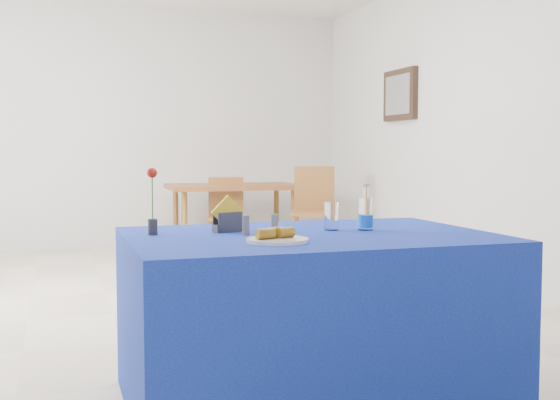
# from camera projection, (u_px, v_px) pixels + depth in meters

# --- Properties ---
(floor) EXTENTS (7.00, 7.00, 0.00)m
(floor) POSITION_uv_depth(u_px,v_px,m) (192.00, 309.00, 5.01)
(floor) COLOR beige
(floor) RESTS_ON ground
(room_shell) EXTENTS (7.00, 7.00, 7.00)m
(room_shell) POSITION_uv_depth(u_px,v_px,m) (190.00, 62.00, 4.89)
(room_shell) COLOR silver
(room_shell) RESTS_ON ground
(picture_frame) EXTENTS (0.06, 0.64, 0.52)m
(picture_frame) POSITION_uv_depth(u_px,v_px,m) (400.00, 95.00, 7.17)
(picture_frame) COLOR black
(picture_frame) RESTS_ON room_shell
(picture_art) EXTENTS (0.02, 0.52, 0.40)m
(picture_art) POSITION_uv_depth(u_px,v_px,m) (398.00, 95.00, 7.16)
(picture_art) COLOR #998C66
(picture_art) RESTS_ON room_shell
(plate) EXTENTS (0.25, 0.25, 0.01)m
(plate) POSITION_uv_depth(u_px,v_px,m) (277.00, 240.00, 2.82)
(plate) COLOR silver
(plate) RESTS_ON blue_table
(drinking_glass) EXTENTS (0.07, 0.07, 0.13)m
(drinking_glass) POSITION_uv_depth(u_px,v_px,m) (331.00, 216.00, 3.25)
(drinking_glass) COLOR white
(drinking_glass) RESTS_ON blue_table
(salt_shaker) EXTENTS (0.03, 0.03, 0.08)m
(salt_shaker) POSITION_uv_depth(u_px,v_px,m) (275.00, 224.00, 3.13)
(salt_shaker) COLOR slate
(salt_shaker) RESTS_ON blue_table
(pepper_shaker) EXTENTS (0.03, 0.03, 0.08)m
(pepper_shaker) POSITION_uv_depth(u_px,v_px,m) (246.00, 225.00, 3.07)
(pepper_shaker) COLOR slate
(pepper_shaker) RESTS_ON blue_table
(blue_table) EXTENTS (1.60, 1.10, 0.76)m
(blue_table) POSITION_uv_depth(u_px,v_px,m) (310.00, 318.00, 3.14)
(blue_table) COLOR #102293
(blue_table) RESTS_ON floor
(water_bottle) EXTENTS (0.07, 0.07, 0.21)m
(water_bottle) POSITION_uv_depth(u_px,v_px,m) (365.00, 215.00, 3.26)
(water_bottle) COLOR white
(water_bottle) RESTS_ON blue_table
(napkin_holder) EXTENTS (0.15, 0.09, 0.17)m
(napkin_holder) POSITION_uv_depth(u_px,v_px,m) (228.00, 221.00, 3.19)
(napkin_holder) COLOR #3A3A3F
(napkin_holder) RESTS_ON blue_table
(rose_vase) EXTENTS (0.05, 0.05, 0.29)m
(rose_vase) POSITION_uv_depth(u_px,v_px,m) (152.00, 203.00, 3.06)
(rose_vase) COLOR #2A2A2F
(rose_vase) RESTS_ON blue_table
(oak_table) EXTENTS (1.48, 0.98, 0.76)m
(oak_table) POSITION_uv_depth(u_px,v_px,m) (233.00, 191.00, 7.84)
(oak_table) COLOR brown
(oak_table) RESTS_ON floor
(chair_bg_left) EXTENTS (0.47, 0.47, 0.84)m
(chair_bg_left) POSITION_uv_depth(u_px,v_px,m) (226.00, 211.00, 7.50)
(chair_bg_left) COLOR #9A622C
(chair_bg_left) RESTS_ON floor
(chair_bg_right) EXTENTS (0.57, 0.57, 0.96)m
(chair_bg_right) POSITION_uv_depth(u_px,v_px,m) (314.00, 205.00, 7.45)
(chair_bg_right) COLOR #9A622C
(chair_bg_right) RESTS_ON floor
(banana_pieces) EXTENTS (0.18, 0.10, 0.04)m
(banana_pieces) POSITION_uv_depth(u_px,v_px,m) (275.00, 233.00, 2.84)
(banana_pieces) COLOR gold
(banana_pieces) RESTS_ON plate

